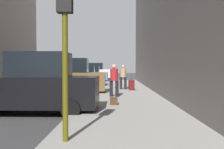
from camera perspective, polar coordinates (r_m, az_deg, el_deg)
name	(u,v)px	position (r m, az deg, el deg)	size (l,w,h in m)	color
sidewalk	(126,107)	(10.26, 3.28, -7.48)	(4.00, 40.00, 0.15)	gray
parked_black_suv	(36,86)	(9.57, -16.93, -2.45)	(4.62, 2.10, 2.25)	black
parked_bronze_suv	(69,78)	(15.75, -9.87, -0.77)	(4.67, 2.20, 2.25)	brown
parked_blue_sedan	(82,77)	(21.68, -6.94, -0.55)	(4.26, 2.18, 1.79)	navy
parked_gray_coupe	(89,75)	(27.96, -5.20, -0.02)	(4.21, 2.08, 1.79)	slate
parked_white_van	(94,72)	(34.09, -4.12, 0.61)	(4.65, 2.17, 2.25)	silver
fire_hydrant	(99,85)	(16.45, -3.08, -2.50)	(0.42, 0.22, 0.70)	red
traffic_light	(65,17)	(5.43, -10.71, 12.70)	(0.32, 0.32, 3.60)	#514C0F
pedestrian_in_tan_coat	(123,76)	(17.51, 2.56, -0.25)	(0.52, 0.45, 1.71)	black
pedestrian_in_red_jacket	(114,79)	(13.11, 0.47, -0.93)	(0.53, 0.50, 1.71)	black
rolling_suitcase	(131,85)	(16.93, 4.47, -2.41)	(0.38, 0.58, 1.04)	#591414
duffel_bag	(114,101)	(10.48, 0.39, -6.09)	(0.32, 0.44, 0.28)	#472D19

